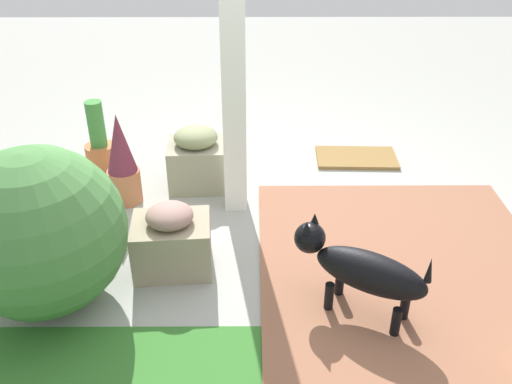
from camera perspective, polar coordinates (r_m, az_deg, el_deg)
ground_plane at (r=3.92m, az=2.65°, el=-3.28°), size 12.00×12.00×0.00m
brick_path at (r=3.48m, az=15.67°, el=-9.43°), size 1.80×2.40×0.02m
porch_pillar at (r=3.67m, az=-2.33°, el=13.21°), size 0.16×0.16×2.18m
stone_planter_nearest at (r=4.30m, az=-6.04°, el=3.39°), size 0.45×0.40×0.48m
stone_planter_mid at (r=3.45m, az=-8.58°, el=-4.94°), size 0.50×0.40×0.45m
round_shrub at (r=3.23m, az=-21.28°, el=-3.82°), size 0.95×0.95×0.95m
terracotta_pot_broad at (r=4.36m, az=-23.52°, el=0.66°), size 0.30×0.30×0.34m
terracotta_pot_tall at (r=4.69m, az=-15.68°, el=4.55°), size 0.24×0.24×0.59m
terracotta_pot_spiky at (r=4.13m, az=-13.53°, el=3.05°), size 0.24×0.24×0.69m
dog at (r=3.08m, az=10.64°, el=-7.66°), size 0.72×0.53×0.53m
doormat at (r=4.83m, az=10.20°, el=3.46°), size 0.68×0.41×0.03m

